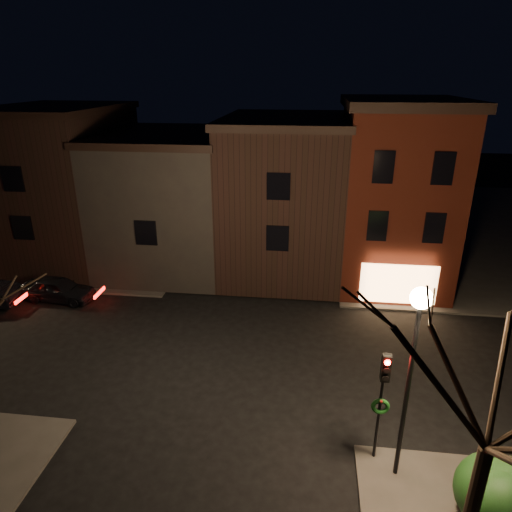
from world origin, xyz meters
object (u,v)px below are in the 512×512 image
Objects in this scene: traffic_signal at (382,391)px; parked_car_a at (59,289)px; street_lamp_near at (416,334)px; bare_tree_right at (508,361)px.

traffic_signal is 18.92m from parked_car_a.
street_lamp_near is 2.98m from bare_tree_right.
traffic_signal is at bearing -116.66° from parked_car_a.
street_lamp_near reaches higher than parked_car_a.
parked_car_a is (-16.18, 9.57, -2.13)m from traffic_signal.
parked_car_a is (-16.78, 10.06, -4.50)m from street_lamp_near.
bare_tree_right is (1.90, -2.99, 3.34)m from traffic_signal.
parked_car_a is at bearing 149.05° from street_lamp_near.
parked_car_a is at bearing 149.40° from traffic_signal.
bare_tree_right is at bearing -57.59° from traffic_signal.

